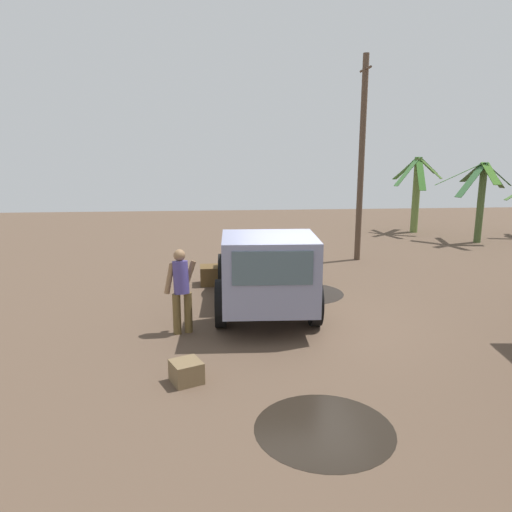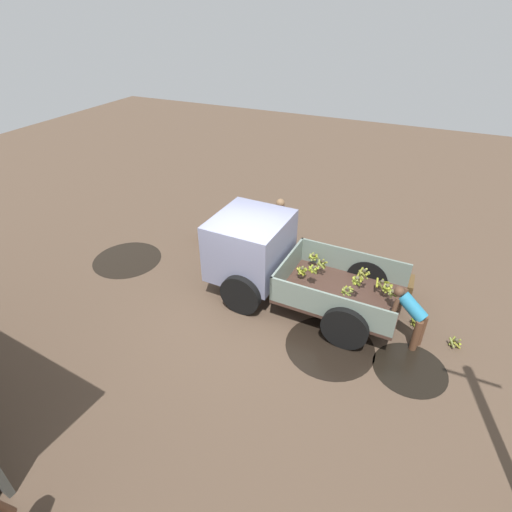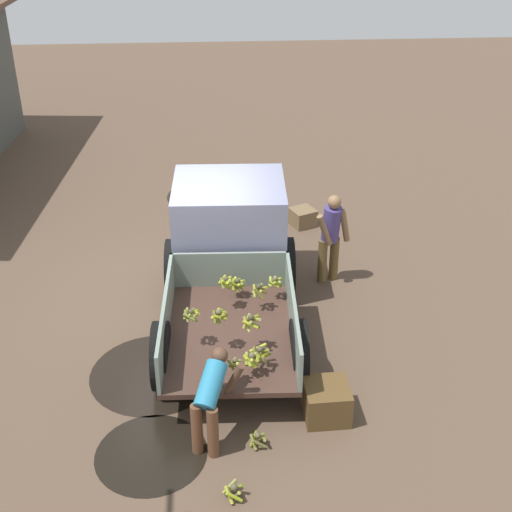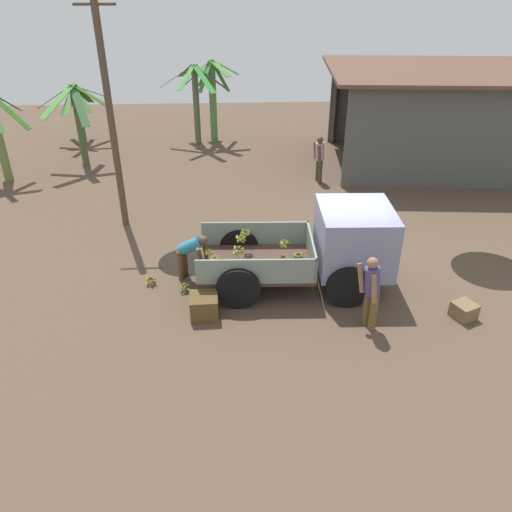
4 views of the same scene
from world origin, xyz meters
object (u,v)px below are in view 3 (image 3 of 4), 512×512
Objects in this scene: cargo_truck at (230,244)px; person_foreground_visitor at (331,234)px; wooden_crate_1 at (303,217)px; person_worker_loading at (211,396)px; banana_bunch_on_ground_0 at (234,491)px; banana_bunch_on_ground_1 at (258,439)px; wooden_crate_0 at (326,401)px.

cargo_truck reaches higher than person_foreground_visitor.
wooden_crate_1 is (2.57, -1.53, -0.86)m from cargo_truck.
banana_bunch_on_ground_0 is at bearing -144.61° from person_worker_loading.
banana_bunch_on_ground_1 is at bearing -40.18° from person_foreground_visitor.
person_foreground_visitor is (0.43, -1.73, -0.11)m from cargo_truck.
banana_bunch_on_ground_0 is (-0.96, -0.24, -0.60)m from person_worker_loading.
wooden_crate_0 reaches higher than banana_bunch_on_ground_0.
wooden_crate_0 is (1.32, -1.28, 0.12)m from banana_bunch_on_ground_0.
person_foreground_visitor is at bearing -21.12° from banana_bunch_on_ground_1.
cargo_truck reaches higher than banana_bunch_on_ground_1.
person_worker_loading is 1.16m from banana_bunch_on_ground_0.
banana_bunch_on_ground_0 is 0.62× the size of wooden_crate_1.
cargo_truck is 1.78m from person_foreground_visitor.
wooden_crate_0 is at bearing -55.55° from person_worker_loading.
wooden_crate_0 is at bearing -28.39° from person_foreground_visitor.
cargo_truck is at bearing 15.25° from person_worker_loading.
banana_bunch_on_ground_1 is at bearing 117.98° from wooden_crate_0.
banana_bunch_on_ground_1 is at bearing -174.36° from cargo_truck.
wooden_crate_1 is at bearing -3.75° from wooden_crate_0.
cargo_truck is at bearing 149.18° from wooden_crate_1.
wooden_crate_1 is (5.54, -0.36, -0.07)m from wooden_crate_0.
cargo_truck reaches higher than wooden_crate_0.
wooden_crate_0 is 1.33× the size of wooden_crate_1.
person_foreground_visitor is at bearing -9.33° from wooden_crate_0.
person_foreground_visitor is 6.01× the size of banana_bunch_on_ground_0.
person_foreground_visitor reaches higher than wooden_crate_0.
wooden_crate_0 is (0.36, -1.52, -0.48)m from person_worker_loading.
banana_bunch_on_ground_1 is at bearing -22.08° from banana_bunch_on_ground_0.
cargo_truck is 10.04× the size of wooden_crate_1.
person_worker_loading reaches higher than banana_bunch_on_ground_0.
cargo_truck is at bearing -95.17° from person_foreground_visitor.
person_foreground_visitor reaches higher than person_worker_loading.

